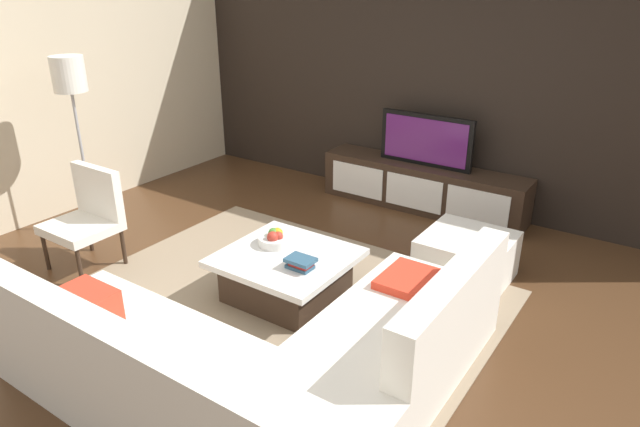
# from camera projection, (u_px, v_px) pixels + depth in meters

# --- Properties ---
(ground_plane) EXTENTS (14.00, 14.00, 0.00)m
(ground_plane) POSITION_uv_depth(u_px,v_px,m) (290.00, 306.00, 4.44)
(ground_plane) COLOR #4C301C
(feature_wall_back) EXTENTS (6.40, 0.12, 2.80)m
(feature_wall_back) POSITION_uv_depth(u_px,v_px,m) (443.00, 75.00, 5.93)
(feature_wall_back) COLOR black
(feature_wall_back) RESTS_ON ground
(side_wall_left) EXTENTS (0.12, 5.20, 2.80)m
(side_wall_left) POSITION_uv_depth(u_px,v_px,m) (44.00, 80.00, 5.69)
(side_wall_left) COLOR beige
(side_wall_left) RESTS_ON ground
(area_rug) EXTENTS (3.22, 2.55, 0.01)m
(area_rug) POSITION_uv_depth(u_px,v_px,m) (279.00, 302.00, 4.49)
(area_rug) COLOR gray
(area_rug) RESTS_ON ground
(media_console) EXTENTS (2.25, 0.45, 0.50)m
(media_console) POSITION_uv_depth(u_px,v_px,m) (422.00, 187.00, 6.16)
(media_console) COLOR #332319
(media_console) RESTS_ON ground
(television) EXTENTS (1.02, 0.06, 0.55)m
(television) POSITION_uv_depth(u_px,v_px,m) (426.00, 140.00, 5.95)
(television) COLOR black
(television) RESTS_ON media_console
(sectional_couch) EXTENTS (2.48, 2.31, 0.79)m
(sectional_couch) POSITION_uv_depth(u_px,v_px,m) (266.00, 362.00, 3.38)
(sectional_couch) COLOR white
(sectional_couch) RESTS_ON ground
(coffee_table) EXTENTS (0.97, 0.92, 0.38)m
(coffee_table) POSITION_uv_depth(u_px,v_px,m) (287.00, 275.00, 4.48)
(coffee_table) COLOR #332319
(coffee_table) RESTS_ON ground
(accent_chair_near) EXTENTS (0.57, 0.52, 0.87)m
(accent_chair_near) POSITION_uv_depth(u_px,v_px,m) (89.00, 212.00, 4.91)
(accent_chair_near) COLOR #332319
(accent_chair_near) RESTS_ON ground
(floor_lamp) EXTENTS (0.30, 0.30, 1.71)m
(floor_lamp) POSITION_uv_depth(u_px,v_px,m) (71.00, 87.00, 5.19)
(floor_lamp) COLOR #A5A5AA
(floor_lamp) RESTS_ON ground
(ottoman) EXTENTS (0.70, 0.70, 0.40)m
(ottoman) POSITION_uv_depth(u_px,v_px,m) (466.00, 258.00, 4.75)
(ottoman) COLOR white
(ottoman) RESTS_ON ground
(fruit_bowl) EXTENTS (0.28, 0.28, 0.13)m
(fruit_bowl) POSITION_uv_depth(u_px,v_px,m) (275.00, 239.00, 4.56)
(fruit_bowl) COLOR silver
(fruit_bowl) RESTS_ON coffee_table
(book_stack) EXTENTS (0.21, 0.16, 0.09)m
(book_stack) POSITION_uv_depth(u_px,v_px,m) (301.00, 263.00, 4.19)
(book_stack) COLOR #2D516B
(book_stack) RESTS_ON coffee_table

